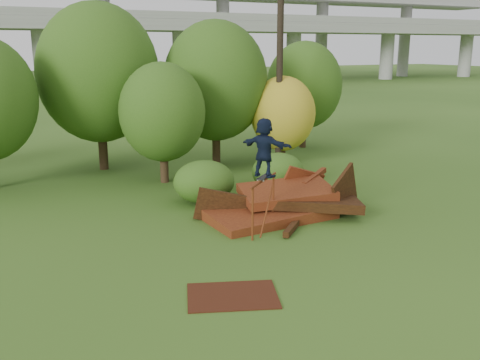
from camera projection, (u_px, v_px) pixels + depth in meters
name	position (u px, v px, depth m)	size (l,w,h in m)	color
ground	(300.00, 252.00, 14.20)	(240.00, 240.00, 0.00)	#2D5116
scrap_pile	(284.00, 204.00, 17.17)	(5.71, 3.46, 1.94)	#4E1B0E
grind_rail	(264.00, 195.00, 15.54)	(1.56, 1.39, 1.57)	maroon
skateboard	(264.00, 177.00, 15.43)	(0.72, 0.67, 0.08)	black
skater	(264.00, 147.00, 15.22)	(1.58, 0.50, 1.70)	black
flat_plate	(232.00, 296.00, 11.66)	(1.96, 1.40, 0.03)	#3D190D
tree_1	(98.00, 73.00, 22.77)	(5.15, 5.15, 7.17)	black
tree_2	(162.00, 112.00, 20.82)	(3.38, 3.38, 4.76)	black
tree_3	(216.00, 81.00, 23.99)	(4.68, 4.68, 6.49)	black
tree_4	(283.00, 114.00, 24.08)	(2.93, 2.93, 4.05)	black
tree_5	(304.00, 85.00, 28.16)	(3.99, 3.99, 5.61)	black
shrub_left	(204.00, 182.00, 18.54)	(2.15, 1.98, 1.49)	#2A4F15
shrub_right	(278.00, 172.00, 20.17)	(2.01, 1.84, 1.42)	#2A4F15
utility_pole	(280.00, 60.00, 22.92)	(1.40, 0.28, 9.36)	black
freeway_overpass	(35.00, 5.00, 66.74)	(160.00, 15.00, 13.70)	gray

